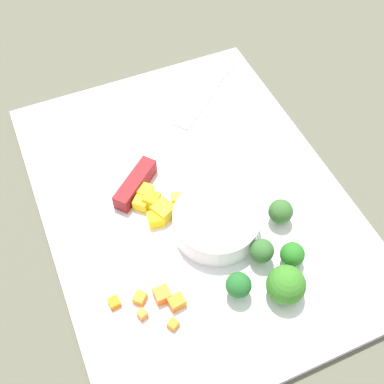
{
  "coord_description": "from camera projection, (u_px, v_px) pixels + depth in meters",
  "views": [
    {
      "loc": [
        -0.33,
        0.14,
        0.52
      ],
      "look_at": [
        0.0,
        0.0,
        0.02
      ],
      "focal_mm": 45.88,
      "sensor_mm": 36.0,
      "label": 1
    }
  ],
  "objects": [
    {
      "name": "pepper_dice_5",
      "position": [
        141.0,
        203.0,
        0.6
      ],
      "size": [
        0.02,
        0.02,
        0.02
      ],
      "primitive_type": "cube",
      "rotation": [
        0.0,
        0.0,
        0.84
      ],
      "color": "yellow",
      "rests_on": "cutting_board"
    },
    {
      "name": "pepper_dice_1",
      "position": [
        163.0,
        211.0,
        0.59
      ],
      "size": [
        0.03,
        0.03,
        0.02
      ],
      "primitive_type": "cube",
      "rotation": [
        0.0,
        0.0,
        2.02
      ],
      "color": "yellow",
      "rests_on": "cutting_board"
    },
    {
      "name": "carrot_dice_4",
      "position": [
        114.0,
        303.0,
        0.53
      ],
      "size": [
        0.01,
        0.01,
        0.01
      ],
      "primitive_type": "cube",
      "rotation": [
        0.0,
        0.0,
        1.68
      ],
      "color": "orange",
      "rests_on": "cutting_board"
    },
    {
      "name": "carrot_dice_1",
      "position": [
        140.0,
        298.0,
        0.53
      ],
      "size": [
        0.02,
        0.02,
        0.01
      ],
      "primitive_type": "cube",
      "rotation": [
        0.0,
        0.0,
        0.74
      ],
      "color": "orange",
      "rests_on": "cutting_board"
    },
    {
      "name": "cutting_board",
      "position": [
        192.0,
        199.0,
        0.62
      ],
      "size": [
        0.48,
        0.36,
        0.01
      ],
      "primitive_type": "cube",
      "color": "white",
      "rests_on": "ground_plane"
    },
    {
      "name": "broccoli_floret_3",
      "position": [
        262.0,
        251.0,
        0.55
      ],
      "size": [
        0.03,
        0.03,
        0.04
      ],
      "color": "#85B068",
      "rests_on": "cutting_board"
    },
    {
      "name": "carrot_dice_5",
      "position": [
        142.0,
        314.0,
        0.52
      ],
      "size": [
        0.01,
        0.01,
        0.01
      ],
      "primitive_type": "cube",
      "rotation": [
        0.0,
        0.0,
        0.32
      ],
      "color": "orange",
      "rests_on": "cutting_board"
    },
    {
      "name": "pepper_dice_4",
      "position": [
        152.0,
        201.0,
        0.6
      ],
      "size": [
        0.03,
        0.03,
        0.02
      ],
      "primitive_type": "cube",
      "rotation": [
        0.0,
        0.0,
        0.77
      ],
      "color": "yellow",
      "rests_on": "cutting_board"
    },
    {
      "name": "ground_plane",
      "position": [
        192.0,
        202.0,
        0.63
      ],
      "size": [
        4.0,
        4.0,
        0.0
      ],
      "primitive_type": "plane",
      "color": "#575646"
    },
    {
      "name": "broccoli_floret_2",
      "position": [
        238.0,
        285.0,
        0.52
      ],
      "size": [
        0.03,
        0.03,
        0.04
      ],
      "color": "#82BA67",
      "rests_on": "cutting_board"
    },
    {
      "name": "pepper_dice_0",
      "position": [
        156.0,
        219.0,
        0.59
      ],
      "size": [
        0.02,
        0.02,
        0.02
      ],
      "primitive_type": "cube",
      "rotation": [
        0.0,
        0.0,
        2.99
      ],
      "color": "yellow",
      "rests_on": "cutting_board"
    },
    {
      "name": "chef_knife",
      "position": [
        158.0,
        154.0,
        0.65
      ],
      "size": [
        0.22,
        0.26,
        0.02
      ],
      "rotation": [
        0.0,
        0.0,
        5.41
      ],
      "color": "silver",
      "rests_on": "cutting_board"
    },
    {
      "name": "broccoli_floret_4",
      "position": [
        281.0,
        212.0,
        0.58
      ],
      "size": [
        0.03,
        0.03,
        0.03
      ],
      "color": "#80AF61",
      "rests_on": "cutting_board"
    },
    {
      "name": "broccoli_floret_0",
      "position": [
        286.0,
        285.0,
        0.52
      ],
      "size": [
        0.04,
        0.04,
        0.04
      ],
      "color": "#87C060",
      "rests_on": "cutting_board"
    },
    {
      "name": "broccoli_floret_1",
      "position": [
        292.0,
        254.0,
        0.55
      ],
      "size": [
        0.03,
        0.03,
        0.03
      ],
      "color": "#88BD64",
      "rests_on": "cutting_board"
    },
    {
      "name": "prep_bowl",
      "position": [
        216.0,
        222.0,
        0.58
      ],
      "size": [
        0.1,
        0.1,
        0.03
      ],
      "primitive_type": "cylinder",
      "color": "white",
      "rests_on": "cutting_board"
    },
    {
      "name": "pepper_dice_2",
      "position": [
        145.0,
        192.0,
        0.61
      ],
      "size": [
        0.03,
        0.03,
        0.02
      ],
      "primitive_type": "cube",
      "rotation": [
        0.0,
        0.0,
        0.8
      ],
      "color": "yellow",
      "rests_on": "cutting_board"
    },
    {
      "name": "carrot_dice_2",
      "position": [
        162.0,
        294.0,
        0.53
      ],
      "size": [
        0.02,
        0.02,
        0.01
      ],
      "primitive_type": "cube",
      "rotation": [
        0.0,
        0.0,
        0.02
      ],
      "color": "orange",
      "rests_on": "cutting_board"
    },
    {
      "name": "carrot_dice_3",
      "position": [
        173.0,
        324.0,
        0.52
      ],
      "size": [
        0.01,
        0.01,
        0.01
      ],
      "primitive_type": "cube",
      "rotation": [
        0.0,
        0.0,
        2.11
      ],
      "color": "orange",
      "rests_on": "cutting_board"
    },
    {
      "name": "pepper_dice_3",
      "position": [
        177.0,
        199.0,
        0.61
      ],
      "size": [
        0.02,
        0.02,
        0.01
      ],
      "primitive_type": "cube",
      "rotation": [
        0.0,
        0.0,
        1.31
      ],
      "color": "yellow",
      "rests_on": "cutting_board"
    },
    {
      "name": "carrot_dice_0",
      "position": [
        177.0,
        302.0,
        0.53
      ],
      "size": [
        0.02,
        0.02,
        0.01
      ],
      "primitive_type": "cube",
      "rotation": [
        0.0,
        0.0,
        0.12
      ],
      "color": "orange",
      "rests_on": "cutting_board"
    }
  ]
}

